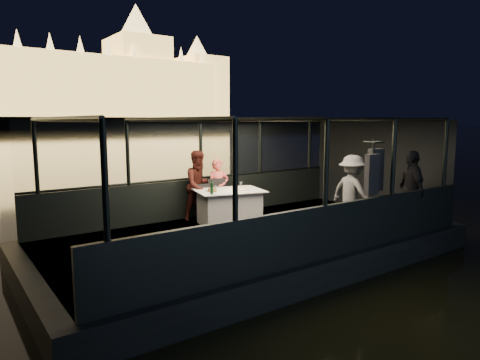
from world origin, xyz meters
TOP-DOWN VIEW (x-y plane):
  - boat_hull at (0.00, 0.00)m, footprint 8.60×4.40m
  - boat_deck at (0.00, 0.00)m, footprint 8.00×4.00m
  - gunwale_port at (0.00, 2.00)m, footprint 8.00×0.08m
  - gunwale_starboard at (0.00, -2.00)m, footprint 8.00×0.08m
  - cabin_glass_port at (0.00, 2.00)m, footprint 8.00×0.02m
  - cabin_glass_starboard at (0.00, -2.00)m, footprint 8.00×0.02m
  - cabin_roof_glass at (0.00, 0.00)m, footprint 8.00×4.00m
  - end_wall_fore at (-4.00, 0.00)m, footprint 0.02×4.00m
  - end_wall_aft at (4.00, 0.00)m, footprint 0.02×4.00m
  - canopy_ribs at (0.00, 0.00)m, footprint 8.00×4.00m
  - dining_table_central at (0.06, 0.89)m, footprint 1.66×1.37m
  - chair_port_left at (-0.21, 1.34)m, footprint 0.45×0.45m
  - chair_port_right at (0.14, 1.34)m, footprint 0.51×0.51m
  - coat_stand at (1.52, -1.75)m, footprint 0.55×0.45m
  - person_woman_coral at (0.24, 1.61)m, footprint 0.58×0.47m
  - person_man_maroon at (-0.27, 1.61)m, footprint 0.79×0.62m
  - passenger_stripe at (2.01, -0.89)m, footprint 0.58×1.02m
  - passenger_dark at (2.98, -1.64)m, footprint 0.88×1.05m
  - wine_bottle at (-0.54, 0.65)m, footprint 0.08×0.08m
  - bread_basket at (-0.36, 0.92)m, footprint 0.23×0.23m
  - amber_candle at (0.17, 0.80)m, footprint 0.07×0.07m
  - plate_near at (0.32, 0.71)m, footprint 0.32×0.32m
  - plate_far at (-0.31, 1.01)m, footprint 0.33×0.33m
  - wine_glass_white at (-0.46, 0.62)m, footprint 0.06×0.06m
  - wine_glass_red at (0.22, 0.92)m, footprint 0.07×0.07m
  - wine_glass_empty at (0.12, 0.53)m, footprint 0.09×0.09m

SIDE VIEW (x-z plane):
  - boat_hull at x=0.00m, z-range -0.50..0.50m
  - boat_deck at x=0.00m, z-range 0.46..0.50m
  - dining_table_central at x=0.06m, z-range 0.50..1.27m
  - gunwale_port at x=0.00m, z-range 0.50..1.40m
  - gunwale_starboard at x=0.00m, z-range 0.50..1.40m
  - chair_port_left at x=-0.21m, z-range 0.53..1.37m
  - chair_port_right at x=0.14m, z-range 0.48..1.42m
  - person_woman_coral at x=0.24m, z-range 0.56..1.94m
  - person_man_maroon at x=-0.27m, z-range 0.45..2.05m
  - plate_near at x=0.32m, z-range 1.26..1.28m
  - plate_far at x=-0.31m, z-range 1.26..1.28m
  - bread_basket at x=-0.36m, z-range 1.27..1.34m
  - amber_candle at x=0.17m, z-range 1.27..1.34m
  - passenger_stripe at x=2.01m, z-range 0.57..2.13m
  - passenger_dark at x=2.98m, z-range 0.51..2.19m
  - wine_glass_white at x=-0.46m, z-range 1.27..1.45m
  - wine_glass_red at x=0.22m, z-range 1.26..1.46m
  - wine_glass_empty at x=0.12m, z-range 1.25..1.47m
  - coat_stand at x=1.52m, z-range 0.43..2.37m
  - wine_bottle at x=-0.54m, z-range 1.26..1.57m
  - end_wall_fore at x=-4.00m, z-range 0.50..2.80m
  - end_wall_aft at x=4.00m, z-range 0.50..2.80m
  - canopy_ribs at x=0.00m, z-range 0.50..2.80m
  - cabin_glass_port at x=0.00m, z-range 1.40..2.80m
  - cabin_glass_starboard at x=0.00m, z-range 1.40..2.80m
  - cabin_roof_glass at x=0.00m, z-range 2.79..2.81m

